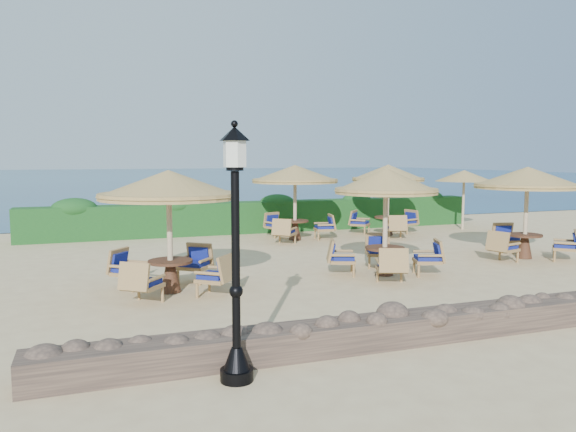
% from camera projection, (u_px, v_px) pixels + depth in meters
% --- Properties ---
extents(ground, '(120.00, 120.00, 0.00)m').
position_uv_depth(ground, '(344.00, 264.00, 15.35)').
color(ground, '#D3B985').
rests_on(ground, ground).
extents(sea, '(160.00, 160.00, 0.00)m').
position_uv_depth(sea, '(134.00, 178.00, 80.85)').
color(sea, navy).
rests_on(sea, ground).
extents(hedge, '(18.00, 0.90, 1.20)m').
position_uv_depth(hedge, '(265.00, 217.00, 22.03)').
color(hedge, '#143F18').
rests_on(hedge, ground).
extents(stone_wall, '(15.00, 0.65, 0.44)m').
position_uv_depth(stone_wall, '(502.00, 317.00, 9.53)').
color(stone_wall, brown).
rests_on(stone_wall, ground).
extents(lamp_post, '(0.44, 0.44, 3.31)m').
position_uv_depth(lamp_post, '(236.00, 264.00, 7.21)').
color(lamp_post, black).
rests_on(lamp_post, ground).
extents(extra_parasol, '(2.30, 2.30, 2.41)m').
position_uv_depth(extra_parasol, '(464.00, 176.00, 22.62)').
color(extra_parasol, '#C7B18C').
rests_on(extra_parasol, ground).
extents(cafe_set_0, '(3.00, 3.00, 2.65)m').
position_uv_depth(cafe_set_0, '(169.00, 207.00, 12.00)').
color(cafe_set_0, '#C7B18C').
rests_on(cafe_set_0, ground).
extents(cafe_set_1, '(2.86, 2.86, 2.65)m').
position_uv_depth(cafe_set_1, '(386.00, 205.00, 13.78)').
color(cafe_set_1, '#C7B18C').
rests_on(cafe_set_1, ground).
extents(cafe_set_2, '(2.99, 2.99, 2.65)m').
position_uv_depth(cafe_set_2, '(527.00, 191.00, 16.08)').
color(cafe_set_2, '#C7B18C').
rests_on(cafe_set_2, ground).
extents(cafe_set_3, '(3.05, 3.05, 2.65)m').
position_uv_depth(cafe_set_3, '(295.00, 185.00, 19.66)').
color(cafe_set_3, '#C7B18C').
rests_on(cafe_set_3, ground).
extents(cafe_set_4, '(2.79, 2.80, 2.65)m').
position_uv_depth(cafe_set_4, '(388.00, 185.00, 20.89)').
color(cafe_set_4, '#C7B18C').
rests_on(cafe_set_4, ground).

